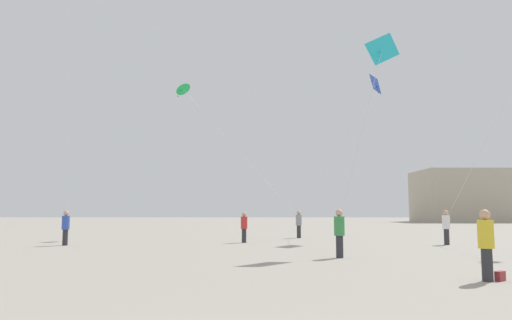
# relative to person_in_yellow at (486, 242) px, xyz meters

# --- Properties ---
(person_in_yellow) EXTENTS (0.38, 0.38, 1.77)m
(person_in_yellow) POSITION_rel_person_in_yellow_xyz_m (0.00, 0.00, 0.00)
(person_in_yellow) COLOR #2D2D33
(person_in_yellow) RESTS_ON ground_plane
(person_in_red) EXTENTS (0.37, 0.37, 1.70)m
(person_in_red) POSITION_rel_person_in_yellow_xyz_m (-6.71, 15.25, -0.04)
(person_in_red) COLOR #2D2D33
(person_in_red) RESTS_ON ground_plane
(person_in_green) EXTENTS (0.39, 0.39, 1.80)m
(person_in_green) POSITION_rel_person_in_yellow_xyz_m (-2.73, 6.20, 0.02)
(person_in_green) COLOR #2D2D33
(person_in_green) RESTS_ON ground_plane
(person_in_blue) EXTENTS (0.39, 0.39, 1.77)m
(person_in_blue) POSITION_rel_person_in_yellow_xyz_m (-15.75, 12.80, 0.00)
(person_in_blue) COLOR #2D2D33
(person_in_blue) RESTS_ON ground_plane
(person_in_grey) EXTENTS (0.39, 0.39, 1.79)m
(person_in_grey) POSITION_rel_person_in_yellow_xyz_m (-3.34, 20.24, 0.01)
(person_in_grey) COLOR #2D2D33
(person_in_grey) RESTS_ON ground_plane
(person_in_white) EXTENTS (0.39, 0.39, 1.80)m
(person_in_white) POSITION_rel_person_in_yellow_xyz_m (3.92, 13.66, 0.02)
(person_in_white) COLOR #2D2D33
(person_in_white) RESTS_ON ground_plane
(kite_cobalt_delta) EXTENTS (5.32, 2.51, 9.08)m
(kite_cobalt_delta) POSITION_rel_person_in_yellow_xyz_m (1.54, 18.65, 8.79)
(kite_cobalt_delta) COLOR blue
(kite_emerald_diamond) EXTENTS (8.87, 2.86, 9.68)m
(kite_emerald_diamond) POSITION_rel_person_in_yellow_xyz_m (-11.43, 22.34, 9.51)
(kite_emerald_diamond) COLOR green
(kite_cyan_delta) EXTENTS (3.56, 4.52, 8.41)m
(kite_cyan_delta) POSITION_rel_person_in_yellow_xyz_m (-0.11, 9.87, 8.16)
(kite_cyan_delta) COLOR #1EB2C6
(building_left_hall) EXTENTS (16.81, 12.41, 8.76)m
(building_left_hall) POSITION_rel_person_in_yellow_xyz_m (28.95, 73.03, 3.41)
(building_left_hall) COLOR #B2A893
(building_left_hall) RESTS_ON ground_plane
(handbag_beside_flyer) EXTENTS (0.33, 0.31, 0.24)m
(handbag_beside_flyer) POSITION_rel_person_in_yellow_xyz_m (0.35, 0.10, -0.85)
(handbag_beside_flyer) COLOR maroon
(handbag_beside_flyer) RESTS_ON ground_plane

